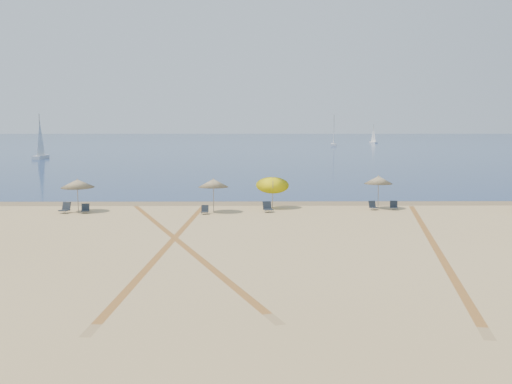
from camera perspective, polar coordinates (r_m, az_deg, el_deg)
ground at (r=21.96m, az=0.51°, el=-9.16°), size 160.00×160.00×0.00m
ocean at (r=246.23m, az=-0.46°, el=4.96°), size 500.00×500.00×0.00m
wet_sand at (r=45.54m, az=-0.05°, el=-1.07°), size 500.00×500.00×0.00m
umbrella_1 at (r=42.60m, az=-16.64°, el=0.79°), size 2.28×2.30×2.29m
umbrella_2 at (r=40.72m, az=-4.08°, el=0.86°), size 2.08×2.08×2.33m
umbrella_3 at (r=42.50m, az=1.58°, el=0.98°), size 2.35×2.36×2.66m
umbrella_4 at (r=43.27m, az=11.59°, el=1.13°), size 2.03×2.03×2.39m
chair_2 at (r=42.40m, az=-17.71°, el=-1.49°), size 0.77×0.84×0.73m
chair_3 at (r=41.92m, az=-15.95°, el=-1.57°), size 0.63×0.70×0.64m
chair_4 at (r=40.08m, az=-4.90°, el=-1.74°), size 0.49×0.57×0.59m
chair_5 at (r=40.84m, az=1.12°, el=-1.48°), size 0.75×0.83×0.72m
chair_6 at (r=42.76m, az=11.08°, el=-1.31°), size 0.66×0.72×0.62m
chair_7 at (r=43.04m, az=12.99°, el=-1.30°), size 0.61×0.69×0.63m
sailboat_0 at (r=210.10m, az=11.12°, el=5.13°), size 2.22×4.45×6.42m
sailboat_1 at (r=177.49m, az=7.42°, el=5.27°), size 2.48×6.28×9.11m
sailboat_2 at (r=113.73m, az=-19.85°, el=4.21°), size 1.39×5.37×7.99m
tire_tracks at (r=31.09m, az=0.30°, el=-4.54°), size 47.74×36.76×0.00m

